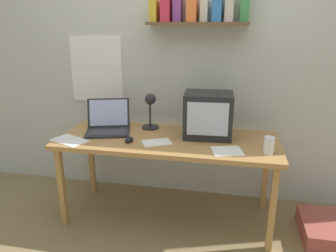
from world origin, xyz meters
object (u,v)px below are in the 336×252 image
Objects in this scene: computer_mouse at (129,140)px; loose_paper_near_laptop at (70,140)px; floor_cushion at (333,230)px; corner_desk at (168,145)px; desk_lamp at (150,108)px; loose_paper_near_monitor at (157,142)px; crt_monitor at (208,115)px; open_notebook at (227,151)px; laptop at (108,124)px; juice_glass at (269,146)px.

loose_paper_near_laptop is at bearing -171.59° from computer_mouse.
loose_paper_near_laptop reaches higher than floor_cushion.
desk_lamp is (-0.19, 0.18, 0.25)m from corner_desk.
floor_cushion is (1.36, 0.07, -0.64)m from loose_paper_near_monitor.
open_notebook is (0.17, -0.29, -0.17)m from crt_monitor.
laptop is (-0.82, -0.03, -0.11)m from crt_monitor.
juice_glass is (0.45, -0.28, -0.12)m from crt_monitor.
crt_monitor is 0.38m from open_notebook.
loose_paper_near_laptop is at bearing -164.48° from corner_desk.
open_notebook is (-0.28, -0.01, -0.05)m from juice_glass.
loose_paper_near_laptop is (-1.04, -0.31, -0.17)m from crt_monitor.
laptop is at bearing 157.78° from loose_paper_near_monitor.
desk_lamp is 0.77m from open_notebook.
computer_mouse is at bearing -153.75° from corner_desk.
desk_lamp is at bearing 171.23° from floor_cushion.
juice_glass is at bearing -167.00° from floor_cushion.
loose_paper_near_monitor is 0.68m from loose_paper_near_laptop.
crt_monitor is 0.46m from loose_paper_near_monitor.
floor_cushion is (1.57, 0.09, -0.65)m from computer_mouse.
juice_glass is at bearing -26.94° from laptop.
laptop is 1.29m from juice_glass.
crt_monitor reaches higher than loose_paper_near_monitor.
loose_paper_near_laptop is (-0.46, -0.07, -0.01)m from computer_mouse.
open_notebook is at bearing -48.53° from desk_lamp.
floor_cushion is (2.03, 0.16, -0.64)m from loose_paper_near_laptop.
crt_monitor is 0.91× the size of laptop.
loose_paper_near_monitor is (-0.81, 0.06, -0.05)m from juice_glass.
computer_mouse is at bearing -176.71° from floor_cushion.
laptop is 0.92× the size of floor_cushion.
loose_paper_near_laptop is at bearing -179.14° from open_notebook.
juice_glass reaches higher than loose_paper_near_monitor.
juice_glass is at bearing -39.91° from desk_lamp.
floor_cushion is at bearing -19.76° from laptop.
crt_monitor is 1.10m from loose_paper_near_laptop.
desk_lamp is (0.34, 0.11, 0.12)m from laptop.
desk_lamp reaches higher than laptop.
loose_paper_near_monitor is at bearing 7.59° from loose_paper_near_laptop.
loose_paper_near_monitor and open_notebook have the same top height.
desk_lamp is 0.37m from loose_paper_near_monitor.
laptop is 4.06× the size of computer_mouse.
crt_monitor is at bearing -27.95° from desk_lamp.
juice_glass is 0.82m from loose_paper_near_monitor.
laptop is 1.70× the size of open_notebook.
loose_paper_near_monitor is (0.12, -0.30, -0.19)m from desk_lamp.
juice_glass is 0.48× the size of loose_paper_near_monitor.
loose_paper_near_monitor is 0.54m from open_notebook.
loose_paper_near_laptop is 1.30× the size of open_notebook.
laptop is at bearing 176.25° from floor_cushion.
crt_monitor is 1.29m from floor_cushion.
laptop is (-0.52, 0.07, 0.12)m from corner_desk.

